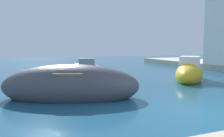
# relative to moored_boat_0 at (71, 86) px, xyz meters

# --- Properties ---
(ground) EXTENTS (80.00, 80.00, 0.00)m
(ground) POSITION_rel_moored_boat_0_xyz_m (3.65, -3.71, -0.50)
(ground) COLOR #1E5170
(moored_boat_0) EXTENTS (5.87, 3.73, 1.79)m
(moored_boat_0) POSITION_rel_moored_boat_0_xyz_m (0.00, 0.00, 0.00)
(moored_boat_0) COLOR #3F3F47
(moored_boat_0) RESTS_ON ground
(moored_boat_2) EXTENTS (4.15, 4.18, 1.80)m
(moored_boat_2) POSITION_rel_moored_boat_0_xyz_m (7.82, 2.23, -0.01)
(moored_boat_2) COLOR gold
(moored_boat_2) RESTS_ON ground
(moored_boat_3) EXTENTS (3.22, 2.03, 1.34)m
(moored_boat_3) POSITION_rel_moored_boat_0_xyz_m (2.77, 9.08, -0.16)
(moored_boat_3) COLOR white
(moored_boat_3) RESTS_ON ground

